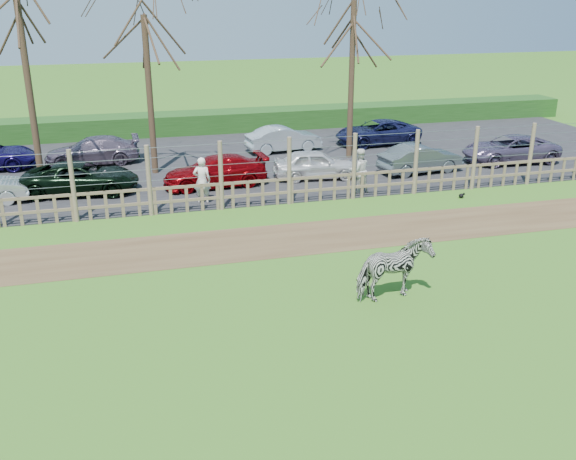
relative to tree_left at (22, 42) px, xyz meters
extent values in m
plane|color=#5E9439|center=(6.50, -12.50, -5.62)|extent=(120.00, 120.00, 0.00)
cube|color=brown|center=(6.50, -8.00, -5.61)|extent=(34.00, 2.80, 0.01)
cube|color=#232326|center=(6.50, 2.00, -5.60)|extent=(44.00, 13.00, 0.04)
cube|color=#1E4716|center=(6.50, 9.00, -5.07)|extent=(46.00, 2.00, 1.10)
cube|color=brown|center=(6.50, -4.50, -5.17)|extent=(30.00, 0.06, 0.10)
cube|color=brown|center=(6.50, -4.50, -4.67)|extent=(30.00, 0.06, 0.10)
cylinder|color=brown|center=(1.50, -4.50, -4.37)|extent=(0.16, 0.16, 2.50)
cylinder|color=brown|center=(4.00, -4.50, -4.37)|extent=(0.16, 0.16, 2.50)
cylinder|color=brown|center=(6.50, -4.50, -4.37)|extent=(0.16, 0.16, 2.50)
cylinder|color=brown|center=(9.00, -4.50, -4.37)|extent=(0.16, 0.16, 2.50)
cylinder|color=brown|center=(11.50, -4.50, -4.37)|extent=(0.16, 0.16, 2.50)
cylinder|color=brown|center=(14.00, -4.50, -4.37)|extent=(0.16, 0.16, 2.50)
cylinder|color=brown|center=(16.50, -4.50, -4.37)|extent=(0.16, 0.16, 2.50)
cylinder|color=brown|center=(19.00, -4.50, -4.37)|extent=(0.16, 0.16, 2.50)
cylinder|color=gray|center=(6.50, -4.50, -4.37)|extent=(30.00, 0.02, 0.02)
cylinder|color=gray|center=(6.50, -4.50, -3.97)|extent=(30.00, 0.02, 0.02)
cylinder|color=gray|center=(6.50, -4.50, -3.57)|extent=(30.00, 0.02, 0.02)
cylinder|color=gray|center=(6.50, -4.50, -3.22)|extent=(30.00, 0.02, 0.02)
cylinder|color=#3D2B1E|center=(0.00, 0.00, -1.87)|extent=(0.26, 0.26, 7.50)
cylinder|color=#3D2B1E|center=(4.50, 1.00, -2.37)|extent=(0.26, 0.26, 6.50)
cylinder|color=#3D2B1E|center=(13.50, 1.50, -2.12)|extent=(0.26, 0.26, 7.00)
imported|color=gray|center=(9.54, -12.69, -4.81)|extent=(2.05, 1.23, 1.62)
imported|color=silver|center=(5.92, -3.71, -4.71)|extent=(0.69, 0.52, 1.72)
imported|color=silver|center=(11.93, -3.91, -4.71)|extent=(0.87, 0.70, 1.72)
sphere|color=black|center=(15.49, -5.50, -5.53)|extent=(0.18, 0.18, 0.18)
sphere|color=black|center=(15.59, -5.50, -5.46)|extent=(0.09, 0.09, 0.09)
imported|color=black|center=(1.58, -1.29, -4.98)|extent=(4.52, 2.47, 1.20)
imported|color=#860409|center=(6.71, -1.64, -4.98)|extent=(4.26, 2.01, 1.20)
imported|color=white|center=(10.91, -1.58, -4.98)|extent=(3.66, 1.80, 1.20)
imported|color=#4F585B|center=(15.52, -1.85, -4.98)|extent=(3.78, 1.76, 1.20)
imported|color=slate|center=(20.24, -1.28, -4.98)|extent=(4.41, 2.20, 1.20)
imported|color=#65566A|center=(1.90, 3.25, -4.98)|extent=(4.16, 1.74, 1.20)
imported|color=#B2BDC3|center=(10.81, 3.41, -4.98)|extent=(3.77, 1.70, 1.20)
imported|color=#1A1C46|center=(15.82, 3.68, -4.98)|extent=(4.46, 2.31, 1.20)
camera|label=1|loc=(3.21, -26.25, 1.79)|focal=40.00mm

